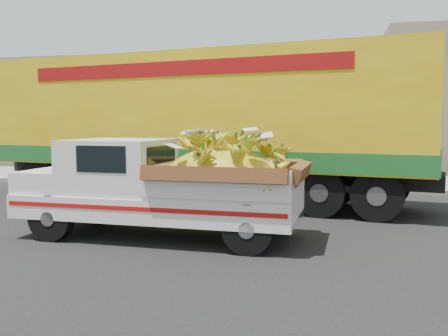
# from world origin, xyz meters

# --- Properties ---
(ground) EXTENTS (100.00, 100.00, 0.00)m
(ground) POSITION_xyz_m (0.00, 0.00, 0.00)
(ground) COLOR black
(ground) RESTS_ON ground
(curb) EXTENTS (60.00, 0.25, 0.15)m
(curb) POSITION_xyz_m (0.00, 7.21, 0.07)
(curb) COLOR gray
(curb) RESTS_ON ground
(sidewalk) EXTENTS (60.00, 4.00, 0.14)m
(sidewalk) POSITION_xyz_m (0.00, 9.31, 0.07)
(sidewalk) COLOR gray
(sidewalk) RESTS_ON ground
(building_left) EXTENTS (18.00, 6.00, 5.00)m
(building_left) POSITION_xyz_m (-8.00, 15.21, 2.50)
(building_left) COLOR gray
(building_left) RESTS_ON ground
(pickup_truck) EXTENTS (5.11, 2.05, 1.77)m
(pickup_truck) POSITION_xyz_m (2.32, 0.53, 0.95)
(pickup_truck) COLOR black
(pickup_truck) RESTS_ON ground
(semi_trailer) EXTENTS (12.08, 4.71, 3.80)m
(semi_trailer) POSITION_xyz_m (1.49, 4.76, 2.12)
(semi_trailer) COLOR black
(semi_trailer) RESTS_ON ground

